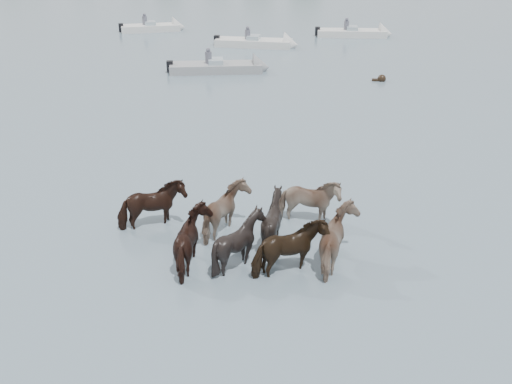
{
  "coord_description": "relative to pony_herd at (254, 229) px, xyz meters",
  "views": [
    {
      "loc": [
        -0.77,
        -12.27,
        7.58
      ],
      "look_at": [
        -1.99,
        1.34,
        1.1
      ],
      "focal_mm": 40.12,
      "sensor_mm": 36.0,
      "label": 1
    }
  ],
  "objects": [
    {
      "name": "swimming_pony",
      "position": [
        5.06,
        17.53,
        -0.47
      ],
      "size": [
        0.72,
        0.44,
        0.44
      ],
      "color": "black",
      "rests_on": "ground"
    },
    {
      "name": "motorboat_f",
      "position": [
        -10.15,
        31.53,
        -0.34
      ],
      "size": [
        5.07,
        3.06,
        1.92
      ],
      "rotation": [
        0.0,
        0.0,
        0.33
      ],
      "color": "silver",
      "rests_on": "ground"
    },
    {
      "name": "motorboat_a",
      "position": [
        -1.67,
        26.01,
        -0.34
      ],
      "size": [
        5.73,
        2.08,
        1.92
      ],
      "rotation": [
        0.0,
        0.0,
        -0.09
      ],
      "color": "silver",
      "rests_on": "ground"
    },
    {
      "name": "motorboat_c",
      "position": [
        5.08,
        30.42,
        -0.34
      ],
      "size": [
        5.59,
        1.75,
        1.92
      ],
      "rotation": [
        0.0,
        0.0,
        0.03
      ],
      "color": "silver",
      "rests_on": "ground"
    },
    {
      "name": "motorboat_b",
      "position": [
        -3.09,
        18.88,
        -0.34
      ],
      "size": [
        5.77,
        2.49,
        1.92
      ],
      "rotation": [
        0.0,
        0.0,
        0.17
      ],
      "color": "gray",
      "rests_on": "ground"
    },
    {
      "name": "pony_herd",
      "position": [
        0.0,
        0.0,
        0.0
      ],
      "size": [
        6.9,
        3.92,
        1.6
      ],
      "color": "black",
      "rests_on": "ground"
    },
    {
      "name": "ground",
      "position": [
        1.95,
        -0.27,
        -0.57
      ],
      "size": [
        400.0,
        400.0,
        0.0
      ],
      "primitive_type": "plane",
      "color": "slate",
      "rests_on": "ground"
    }
  ]
}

